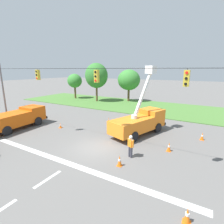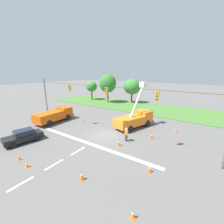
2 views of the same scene
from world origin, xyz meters
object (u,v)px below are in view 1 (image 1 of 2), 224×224
(traffic_cone_mid_left, at_px, (60,125))
(traffic_cone_lane_edge_b, at_px, (120,161))
(tree_far_west, at_px, (75,81))
(tree_centre, at_px, (129,80))
(traffic_cone_foreground_left, at_px, (169,147))
(traffic_cone_foreground_right, at_px, (187,215))
(utility_truck_bucket_lift, at_px, (140,121))
(traffic_cone_mid_right, at_px, (109,120))
(tree_west, at_px, (96,76))
(traffic_cone_lane_edge_a, at_px, (202,136))
(utility_truck_support_near, at_px, (17,118))
(road_worker, at_px, (131,145))

(traffic_cone_mid_left, bearing_deg, traffic_cone_lane_edge_b, -21.48)
(tree_far_west, bearing_deg, traffic_cone_lane_edge_b, -42.69)
(tree_centre, relative_size, traffic_cone_foreground_left, 8.44)
(traffic_cone_foreground_right, bearing_deg, traffic_cone_foreground_left, 108.62)
(tree_centre, xyz_separation_m, traffic_cone_lane_edge_b, (9.98, -23.02, -4.02))
(utility_truck_bucket_lift, bearing_deg, tree_centre, 118.41)
(traffic_cone_mid_left, xyz_separation_m, traffic_cone_mid_right, (3.54, 4.82, -0.01))
(tree_west, relative_size, traffic_cone_lane_edge_b, 9.74)
(tree_centre, bearing_deg, traffic_cone_lane_edge_a, -45.76)
(tree_centre, height_order, traffic_cone_foreground_right, tree_centre)
(traffic_cone_foreground_right, height_order, traffic_cone_lane_edge_a, traffic_cone_foreground_right)
(tree_west, relative_size, tree_centre, 1.19)
(traffic_cone_lane_edge_b, bearing_deg, utility_truck_bucket_lift, 99.63)
(utility_truck_support_near, bearing_deg, tree_centre, 80.20)
(tree_west, distance_m, traffic_cone_foreground_left, 24.40)
(tree_west, bearing_deg, utility_truck_bucket_lift, -41.92)
(traffic_cone_lane_edge_b, bearing_deg, tree_far_west, 137.31)
(road_worker, bearing_deg, traffic_cone_mid_left, 166.96)
(utility_truck_bucket_lift, relative_size, traffic_cone_foreground_left, 9.10)
(tree_west, height_order, traffic_cone_mid_right, tree_west)
(traffic_cone_lane_edge_a, bearing_deg, tree_far_west, 155.20)
(utility_truck_support_near, relative_size, traffic_cone_foreground_right, 9.00)
(tree_west, height_order, traffic_cone_foreground_left, tree_west)
(tree_west, bearing_deg, traffic_cone_foreground_right, -47.66)
(tree_far_west, bearing_deg, traffic_cone_foreground_left, -33.67)
(road_worker, bearing_deg, traffic_cone_lane_edge_a, 55.06)
(traffic_cone_foreground_left, bearing_deg, traffic_cone_mid_left, -178.97)
(road_worker, relative_size, traffic_cone_foreground_left, 2.30)
(traffic_cone_foreground_right, bearing_deg, traffic_cone_lane_edge_b, 150.79)
(utility_truck_support_near, bearing_deg, tree_far_west, 113.48)
(utility_truck_support_near, xyz_separation_m, traffic_cone_foreground_right, (18.44, -3.87, -0.82))
(traffic_cone_mid_left, height_order, traffic_cone_lane_edge_b, traffic_cone_lane_edge_b)
(tree_centre, relative_size, traffic_cone_lane_edge_a, 8.76)
(traffic_cone_foreground_right, xyz_separation_m, traffic_cone_mid_left, (-14.32, 6.41, -0.09))
(tree_west, distance_m, traffic_cone_mid_right, 15.41)
(traffic_cone_foreground_left, relative_size, traffic_cone_mid_right, 1.31)
(utility_truck_bucket_lift, distance_m, traffic_cone_mid_left, 9.04)
(tree_centre, height_order, traffic_cone_mid_right, tree_centre)
(utility_truck_bucket_lift, height_order, utility_truck_support_near, utility_truck_bucket_lift)
(traffic_cone_foreground_right, xyz_separation_m, traffic_cone_lane_edge_a, (-0.04, 10.62, -0.01))
(utility_truck_bucket_lift, bearing_deg, utility_truck_support_near, -156.82)
(traffic_cone_mid_left, bearing_deg, road_worker, -13.04)
(utility_truck_support_near, bearing_deg, traffic_cone_mid_right, 43.86)
(traffic_cone_foreground_right, xyz_separation_m, traffic_cone_mid_right, (-10.78, 11.23, -0.10))
(utility_truck_bucket_lift, bearing_deg, traffic_cone_mid_right, 158.49)
(tree_far_west, relative_size, traffic_cone_lane_edge_b, 6.98)
(tree_centre, height_order, traffic_cone_lane_edge_b, tree_centre)
(utility_truck_support_near, relative_size, traffic_cone_lane_edge_a, 9.14)
(tree_centre, relative_size, traffic_cone_mid_left, 10.78)
(traffic_cone_foreground_left, xyz_separation_m, traffic_cone_mid_left, (-12.09, -0.22, -0.10))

